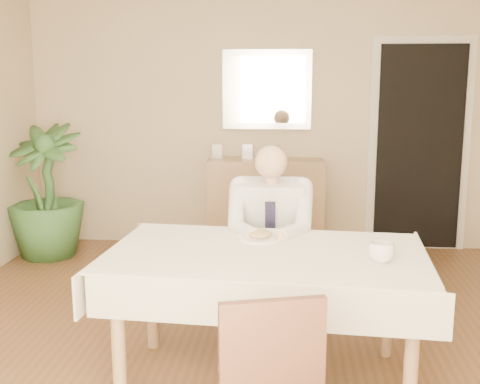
# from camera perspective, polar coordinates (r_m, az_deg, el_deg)

# --- Properties ---
(room) EXTENTS (5.00, 5.02, 2.60)m
(room) POSITION_cam_1_polar(r_m,az_deg,el_deg) (3.45, -0.49, 4.61)
(room) COLOR brown
(room) RESTS_ON ground
(window) EXTENTS (1.34, 0.04, 1.44)m
(window) POSITION_cam_1_polar(r_m,az_deg,el_deg) (1.02, -13.52, -2.47)
(window) COLOR silver
(window) RESTS_ON room
(doorway) EXTENTS (0.96, 0.07, 2.10)m
(doorway) POSITION_cam_1_polar(r_m,az_deg,el_deg) (6.04, 16.61, 4.03)
(doorway) COLOR silver
(doorway) RESTS_ON ground
(mirror) EXTENTS (0.86, 0.04, 0.76)m
(mirror) POSITION_cam_1_polar(r_m,az_deg,el_deg) (5.89, 2.56, 9.67)
(mirror) COLOR silver
(mirror) RESTS_ON room
(dining_table) EXTENTS (1.79, 1.14, 0.75)m
(dining_table) POSITION_cam_1_polar(r_m,az_deg,el_deg) (3.28, 2.47, -7.06)
(dining_table) COLOR tan
(dining_table) RESTS_ON ground
(chair_far) EXTENTS (0.48, 0.48, 0.95)m
(chair_far) POSITION_cam_1_polar(r_m,az_deg,el_deg) (4.16, 2.97, -4.99)
(chair_far) COLOR #3F2114
(chair_far) RESTS_ON ground
(chair_near) EXTENTS (0.50, 0.51, 0.87)m
(chair_near) POSITION_cam_1_polar(r_m,az_deg,el_deg) (2.52, 3.14, -17.39)
(chair_near) COLOR #3F2114
(chair_near) RESTS_ON ground
(seated_man) EXTENTS (0.48, 0.72, 1.24)m
(seated_man) POSITION_cam_1_polar(r_m,az_deg,el_deg) (3.84, 2.84, -4.00)
(seated_man) COLOR white
(seated_man) RESTS_ON ground
(plate) EXTENTS (0.26, 0.26, 0.02)m
(plate) POSITION_cam_1_polar(r_m,az_deg,el_deg) (3.49, 1.85, -4.35)
(plate) COLOR white
(plate) RESTS_ON dining_table
(food) EXTENTS (0.14, 0.14, 0.06)m
(food) POSITION_cam_1_polar(r_m,az_deg,el_deg) (3.48, 1.85, -4.01)
(food) COLOR olive
(food) RESTS_ON dining_table
(knife) EXTENTS (0.01, 0.13, 0.01)m
(knife) POSITION_cam_1_polar(r_m,az_deg,el_deg) (3.42, 2.47, -4.36)
(knife) COLOR silver
(knife) RESTS_ON dining_table
(fork) EXTENTS (0.01, 0.13, 0.01)m
(fork) POSITION_cam_1_polar(r_m,az_deg,el_deg) (3.43, 1.13, -4.33)
(fork) COLOR silver
(fork) RESTS_ON dining_table
(coffee_mug) EXTENTS (0.17, 0.17, 0.10)m
(coffee_mug) POSITION_cam_1_polar(r_m,az_deg,el_deg) (3.14, 13.29, -5.58)
(coffee_mug) COLOR white
(coffee_mug) RESTS_ON dining_table
(sideboard) EXTENTS (1.13, 0.44, 0.89)m
(sideboard) POSITION_cam_1_polar(r_m,az_deg,el_deg) (5.87, 2.41, -1.20)
(sideboard) COLOR tan
(sideboard) RESTS_ON ground
(photo_frame_left) EXTENTS (0.10, 0.02, 0.14)m
(photo_frame_left) POSITION_cam_1_polar(r_m,az_deg,el_deg) (5.83, -2.20, 3.86)
(photo_frame_left) COLOR silver
(photo_frame_left) RESTS_ON sideboard
(photo_frame_center) EXTENTS (0.10, 0.02, 0.14)m
(photo_frame_center) POSITION_cam_1_polar(r_m,az_deg,el_deg) (5.82, 0.73, 3.86)
(photo_frame_center) COLOR silver
(photo_frame_center) RESTS_ON sideboard
(photo_frame_right) EXTENTS (0.10, 0.02, 0.14)m
(photo_frame_right) POSITION_cam_1_polar(r_m,az_deg,el_deg) (5.80, 3.12, 3.82)
(photo_frame_right) COLOR silver
(photo_frame_right) RESTS_ON sideboard
(potted_palm) EXTENTS (0.82, 0.82, 1.25)m
(potted_palm) POSITION_cam_1_polar(r_m,az_deg,el_deg) (5.88, -17.95, 0.06)
(potted_palm) COLOR #2F5A28
(potted_palm) RESTS_ON ground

